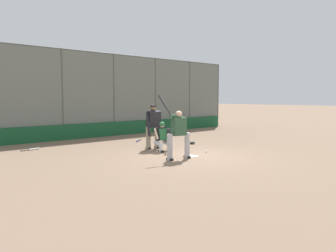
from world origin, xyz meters
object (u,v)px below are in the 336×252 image
(umpire_home, at_px, (153,125))
(baseball_loose, at_px, (206,151))
(spare_bat_near_backstop, at_px, (33,149))
(spare_bat_by_padding, at_px, (138,141))
(batter_at_plate, at_px, (178,133))
(catcher_behind_plate, at_px, (163,136))
(fielding_glove_on_dirt, at_px, (192,143))

(umpire_home, height_order, baseball_loose, umpire_home)
(umpire_home, xyz_separation_m, spare_bat_near_backstop, (3.88, -2.98, -0.95))
(spare_bat_near_backstop, bearing_deg, baseball_loose, -60.29)
(spare_bat_by_padding, relative_size, baseball_loose, 8.72)
(batter_at_plate, distance_m, umpire_home, 2.49)
(catcher_behind_plate, relative_size, spare_bat_near_backstop, 1.44)
(umpire_home, distance_m, spare_bat_by_padding, 2.65)
(batter_at_plate, xyz_separation_m, spare_bat_by_padding, (-1.70, -4.67, -0.88))
(spare_bat_near_backstop, xyz_separation_m, fielding_glove_on_dirt, (-6.09, 3.08, 0.02))
(catcher_behind_plate, distance_m, umpire_home, 0.83)
(batter_at_plate, height_order, umpire_home, batter_at_plate)
(batter_at_plate, relative_size, baseball_loose, 30.01)
(baseball_loose, bearing_deg, fielding_glove_on_dirt, -121.96)
(spare_bat_near_backstop, distance_m, fielding_glove_on_dirt, 6.82)
(fielding_glove_on_dirt, bearing_deg, baseball_loose, 58.04)
(batter_at_plate, bearing_deg, spare_bat_by_padding, -103.90)
(catcher_behind_plate, bearing_deg, batter_at_plate, 75.18)
(catcher_behind_plate, height_order, umpire_home, umpire_home)
(spare_bat_near_backstop, xyz_separation_m, spare_bat_by_padding, (-4.79, 0.68, -0.00))
(catcher_behind_plate, height_order, spare_bat_near_backstop, catcher_behind_plate)
(spare_bat_near_backstop, bearing_deg, umpire_home, -51.97)
(baseball_loose, bearing_deg, spare_bat_near_backstop, -45.88)
(batter_at_plate, relative_size, umpire_home, 1.22)
(catcher_behind_plate, bearing_deg, spare_bat_by_padding, -99.88)
(umpire_home, bearing_deg, catcher_behind_plate, 89.30)
(spare_bat_near_backstop, distance_m, spare_bat_by_padding, 4.83)
(spare_bat_by_padding, distance_m, baseball_loose, 4.35)
(spare_bat_near_backstop, height_order, baseball_loose, baseball_loose)
(catcher_behind_plate, bearing_deg, umpire_home, -88.97)
(umpire_home, distance_m, spare_bat_near_backstop, 4.99)
(umpire_home, relative_size, baseball_loose, 24.61)
(batter_at_plate, height_order, fielding_glove_on_dirt, batter_at_plate)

